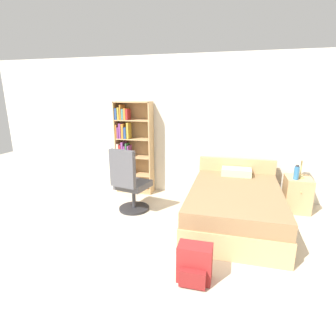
{
  "coord_description": "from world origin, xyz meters",
  "views": [
    {
      "loc": [
        0.48,
        -1.68,
        1.89
      ],
      "look_at": [
        -0.46,
        1.98,
        0.84
      ],
      "focal_mm": 28.0,
      "sensor_mm": 36.0,
      "label": 1
    }
  ],
  "objects_px": {
    "table_lamp": "(303,156)",
    "water_bottle": "(296,173)",
    "office_chair": "(130,184)",
    "bed": "(235,205)",
    "bookshelf": "(130,148)",
    "backpack_red": "(194,264)",
    "nightstand": "(297,194)"
  },
  "relations": [
    {
      "from": "bed",
      "to": "table_lamp",
      "type": "relative_size",
      "value": 4.3
    },
    {
      "from": "nightstand",
      "to": "backpack_red",
      "type": "bearing_deg",
      "value": -122.42
    },
    {
      "from": "table_lamp",
      "to": "water_bottle",
      "type": "height_order",
      "value": "table_lamp"
    },
    {
      "from": "table_lamp",
      "to": "water_bottle",
      "type": "distance_m",
      "value": 0.3
    },
    {
      "from": "water_bottle",
      "to": "bed",
      "type": "bearing_deg",
      "value": -147.2
    },
    {
      "from": "bed",
      "to": "office_chair",
      "type": "bearing_deg",
      "value": -177.97
    },
    {
      "from": "office_chair",
      "to": "table_lamp",
      "type": "height_order",
      "value": "office_chair"
    },
    {
      "from": "bed",
      "to": "office_chair",
      "type": "distance_m",
      "value": 1.69
    },
    {
      "from": "backpack_red",
      "to": "bookshelf",
      "type": "bearing_deg",
      "value": 125.15
    },
    {
      "from": "bookshelf",
      "to": "backpack_red",
      "type": "xyz_separation_m",
      "value": [
        1.67,
        -2.36,
        -0.69
      ]
    },
    {
      "from": "office_chair",
      "to": "table_lamp",
      "type": "relative_size",
      "value": 2.35
    },
    {
      "from": "office_chair",
      "to": "bed",
      "type": "bearing_deg",
      "value": 2.03
    },
    {
      "from": "bed",
      "to": "water_bottle",
      "type": "xyz_separation_m",
      "value": [
        0.93,
        0.6,
        0.4
      ]
    },
    {
      "from": "bookshelf",
      "to": "office_chair",
      "type": "xyz_separation_m",
      "value": [
        0.37,
        -0.95,
        -0.39
      ]
    },
    {
      "from": "backpack_red",
      "to": "table_lamp",
      "type": "bearing_deg",
      "value": 57.51
    },
    {
      "from": "nightstand",
      "to": "backpack_red",
      "type": "height_order",
      "value": "nightstand"
    },
    {
      "from": "bed",
      "to": "table_lamp",
      "type": "xyz_separation_m",
      "value": [
        1.02,
        0.73,
        0.66
      ]
    },
    {
      "from": "bookshelf",
      "to": "nightstand",
      "type": "xyz_separation_m",
      "value": [
        3.06,
        -0.17,
        -0.6
      ]
    },
    {
      "from": "table_lamp",
      "to": "backpack_red",
      "type": "height_order",
      "value": "table_lamp"
    },
    {
      "from": "office_chair",
      "to": "table_lamp",
      "type": "xyz_separation_m",
      "value": [
        2.7,
        0.79,
        0.45
      ]
    },
    {
      "from": "bookshelf",
      "to": "water_bottle",
      "type": "distance_m",
      "value": 3.0
    },
    {
      "from": "table_lamp",
      "to": "water_bottle",
      "type": "relative_size",
      "value": 1.94
    },
    {
      "from": "office_chair",
      "to": "backpack_red",
      "type": "height_order",
      "value": "office_chair"
    },
    {
      "from": "table_lamp",
      "to": "backpack_red",
      "type": "relative_size",
      "value": 1.14
    },
    {
      "from": "office_chair",
      "to": "backpack_red",
      "type": "bearing_deg",
      "value": -47.48
    },
    {
      "from": "bed",
      "to": "table_lamp",
      "type": "height_order",
      "value": "table_lamp"
    },
    {
      "from": "nightstand",
      "to": "water_bottle",
      "type": "distance_m",
      "value": 0.42
    },
    {
      "from": "bookshelf",
      "to": "bed",
      "type": "height_order",
      "value": "bookshelf"
    },
    {
      "from": "nightstand",
      "to": "water_bottle",
      "type": "height_order",
      "value": "water_bottle"
    },
    {
      "from": "office_chair",
      "to": "nightstand",
      "type": "relative_size",
      "value": 1.89
    },
    {
      "from": "bookshelf",
      "to": "bed",
      "type": "bearing_deg",
      "value": -23.53
    },
    {
      "from": "office_chair",
      "to": "table_lamp",
      "type": "distance_m",
      "value": 2.85
    }
  ]
}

